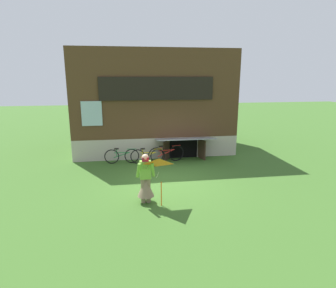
# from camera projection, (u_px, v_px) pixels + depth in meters

# --- Properties ---
(ground_plane) EXTENTS (60.00, 60.00, 0.00)m
(ground_plane) POSITION_uv_depth(u_px,v_px,m) (167.00, 181.00, 10.76)
(ground_plane) COLOR #386023
(log_house) EXTENTS (7.88, 5.52, 5.11)m
(log_house) POSITION_uv_depth(u_px,v_px,m) (152.00, 101.00, 15.16)
(log_house) COLOR #ADA393
(log_house) RESTS_ON ground_plane
(person) EXTENTS (0.61, 0.52, 1.57)m
(person) POSITION_uv_depth(u_px,v_px,m) (146.00, 183.00, 8.78)
(person) COLOR #7F6B51
(person) RESTS_ON ground_plane
(kite) EXTENTS (0.83, 0.93, 1.45)m
(kite) POSITION_uv_depth(u_px,v_px,m) (159.00, 171.00, 8.18)
(kite) COLOR orange
(kite) RESTS_ON ground_plane
(bicycle_red) EXTENTS (1.71, 0.42, 0.79)m
(bicycle_red) POSITION_uv_depth(u_px,v_px,m) (166.00, 154.00, 13.01)
(bicycle_red) COLOR black
(bicycle_red) RESTS_ON ground_plane
(bicycle_yellow) EXTENTS (1.57, 0.14, 0.72)m
(bicycle_yellow) POSITION_uv_depth(u_px,v_px,m) (148.00, 156.00, 12.82)
(bicycle_yellow) COLOR black
(bicycle_yellow) RESTS_ON ground_plane
(bicycle_green) EXTENTS (1.56, 0.10, 0.71)m
(bicycle_green) POSITION_uv_depth(u_px,v_px,m) (122.00, 156.00, 12.83)
(bicycle_green) COLOR black
(bicycle_green) RESTS_ON ground_plane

